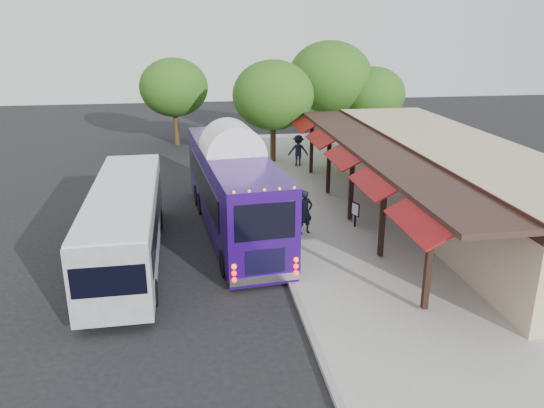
{
  "coord_description": "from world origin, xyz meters",
  "views": [
    {
      "loc": [
        -3.06,
        -17.62,
        8.57
      ],
      "look_at": [
        -0.07,
        2.03,
        1.8
      ],
      "focal_mm": 35.0,
      "sensor_mm": 36.0,
      "label": 1
    }
  ],
  "objects_px": {
    "city_bus": "(126,221)",
    "sign_board": "(355,211)",
    "ped_b": "(269,182)",
    "ped_d": "(298,150)",
    "coach_bus": "(233,185)",
    "ped_a": "(305,212)",
    "ped_c": "(259,162)"
  },
  "relations": [
    {
      "from": "coach_bus",
      "to": "ped_d",
      "type": "distance_m",
      "value": 11.06
    },
    {
      "from": "coach_bus",
      "to": "sign_board",
      "type": "distance_m",
      "value": 5.41
    },
    {
      "from": "coach_bus",
      "to": "ped_b",
      "type": "bearing_deg",
      "value": 53.34
    },
    {
      "from": "ped_b",
      "to": "ped_c",
      "type": "relative_size",
      "value": 1.06
    },
    {
      "from": "coach_bus",
      "to": "ped_a",
      "type": "xyz_separation_m",
      "value": [
        2.9,
        -1.27,
        -0.92
      ]
    },
    {
      "from": "ped_d",
      "to": "sign_board",
      "type": "distance_m",
      "value": 10.79
    },
    {
      "from": "city_bus",
      "to": "sign_board",
      "type": "distance_m",
      "value": 9.64
    },
    {
      "from": "ped_b",
      "to": "sign_board",
      "type": "height_order",
      "value": "ped_b"
    },
    {
      "from": "city_bus",
      "to": "ped_c",
      "type": "height_order",
      "value": "city_bus"
    },
    {
      "from": "city_bus",
      "to": "ped_d",
      "type": "bearing_deg",
      "value": 52.71
    },
    {
      "from": "city_bus",
      "to": "ped_a",
      "type": "distance_m",
      "value": 7.28
    },
    {
      "from": "ped_c",
      "to": "sign_board",
      "type": "height_order",
      "value": "ped_c"
    },
    {
      "from": "ped_c",
      "to": "sign_board",
      "type": "distance_m",
      "value": 9.19
    },
    {
      "from": "ped_c",
      "to": "ped_d",
      "type": "bearing_deg",
      "value": -158.04
    },
    {
      "from": "ped_b",
      "to": "ped_c",
      "type": "xyz_separation_m",
      "value": [
        0.09,
        4.35,
        -0.05
      ]
    },
    {
      "from": "ped_c",
      "to": "coach_bus",
      "type": "bearing_deg",
      "value": 58.39
    },
    {
      "from": "ped_c",
      "to": "sign_board",
      "type": "bearing_deg",
      "value": 93.38
    },
    {
      "from": "ped_c",
      "to": "sign_board",
      "type": "relative_size",
      "value": 1.55
    },
    {
      "from": "coach_bus",
      "to": "ped_a",
      "type": "distance_m",
      "value": 3.3
    },
    {
      "from": "city_bus",
      "to": "ped_a",
      "type": "relative_size",
      "value": 5.67
    },
    {
      "from": "ped_b",
      "to": "ped_d",
      "type": "distance_m",
      "value": 7.05
    },
    {
      "from": "ped_b",
      "to": "ped_d",
      "type": "relative_size",
      "value": 0.95
    },
    {
      "from": "city_bus",
      "to": "ped_c",
      "type": "bearing_deg",
      "value": 57.12
    },
    {
      "from": "coach_bus",
      "to": "city_bus",
      "type": "distance_m",
      "value": 4.99
    },
    {
      "from": "ped_a",
      "to": "ped_b",
      "type": "relative_size",
      "value": 1.03
    },
    {
      "from": "coach_bus",
      "to": "ped_c",
      "type": "relative_size",
      "value": 6.92
    },
    {
      "from": "city_bus",
      "to": "ped_d",
      "type": "height_order",
      "value": "city_bus"
    },
    {
      "from": "ped_b",
      "to": "coach_bus",
      "type": "bearing_deg",
      "value": 43.1
    },
    {
      "from": "ped_d",
      "to": "ped_c",
      "type": "bearing_deg",
      "value": 46.18
    },
    {
      "from": "ped_b",
      "to": "ped_d",
      "type": "xyz_separation_m",
      "value": [
        2.8,
        6.47,
        0.05
      ]
    },
    {
      "from": "coach_bus",
      "to": "ped_a",
      "type": "relative_size",
      "value": 6.31
    },
    {
      "from": "ped_d",
      "to": "sign_board",
      "type": "height_order",
      "value": "ped_d"
    }
  ]
}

